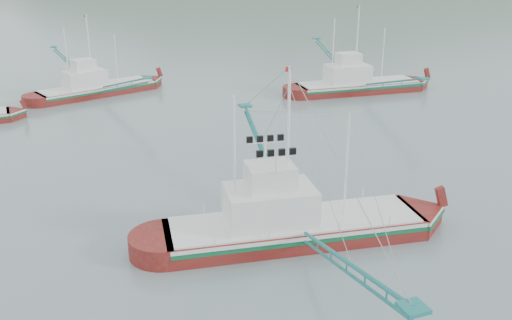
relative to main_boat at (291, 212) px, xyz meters
name	(u,v)px	position (x,y,z in m)	size (l,w,h in m)	color
ground	(288,236)	(0.02, 0.48, -1.92)	(1200.00, 1200.00, 0.00)	slate
main_boat	(291,212)	(0.00, 0.00, 0.00)	(16.97, 29.85, 12.14)	maroon
bg_boat_far	(95,79)	(-7.77, 43.89, 0.20)	(15.28, 25.97, 10.85)	maroon
bg_boat_right	(357,80)	(24.03, 33.60, -0.29)	(16.46, 29.35, 11.88)	maroon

